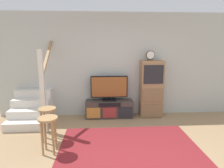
% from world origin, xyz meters
% --- Properties ---
extents(back_wall, '(6.40, 0.12, 2.70)m').
position_xyz_m(back_wall, '(0.00, 2.46, 1.35)').
color(back_wall, '#B2B7B2').
rests_on(back_wall, ground_plane).
extents(area_rug, '(2.60, 1.80, 0.01)m').
position_xyz_m(area_rug, '(0.00, 0.60, 0.01)').
color(area_rug, maroon).
rests_on(area_rug, ground_plane).
extents(media_console, '(1.23, 0.38, 0.45)m').
position_xyz_m(media_console, '(-0.30, 2.19, 0.23)').
color(media_console, '#423833').
rests_on(media_console, ground_plane).
extents(television, '(0.96, 0.22, 0.65)m').
position_xyz_m(television, '(-0.30, 2.22, 0.80)').
color(television, black).
rests_on(television, media_console).
extents(side_cabinet, '(0.58, 0.38, 1.50)m').
position_xyz_m(side_cabinet, '(0.81, 2.20, 0.75)').
color(side_cabinet, '#93704C').
rests_on(side_cabinet, ground_plane).
extents(desk_clock, '(0.22, 0.08, 0.25)m').
position_xyz_m(desk_clock, '(0.74, 2.19, 1.62)').
color(desk_clock, '#4C3823').
rests_on(desk_clock, side_cabinet).
extents(staircase, '(1.00, 1.36, 2.20)m').
position_xyz_m(staircase, '(-2.24, 2.20, 0.37)').
color(staircase, silver).
rests_on(staircase, ground_plane).
extents(bar_stool_near, '(0.34, 0.34, 0.66)m').
position_xyz_m(bar_stool_near, '(-1.44, 0.56, 0.50)').
color(bar_stool_near, '#A37A4C').
rests_on(bar_stool_near, ground_plane).
extents(bar_stool_far, '(0.34, 0.34, 0.68)m').
position_xyz_m(bar_stool_far, '(-1.58, 1.02, 0.51)').
color(bar_stool_far, '#A37A4C').
rests_on(bar_stool_far, ground_plane).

